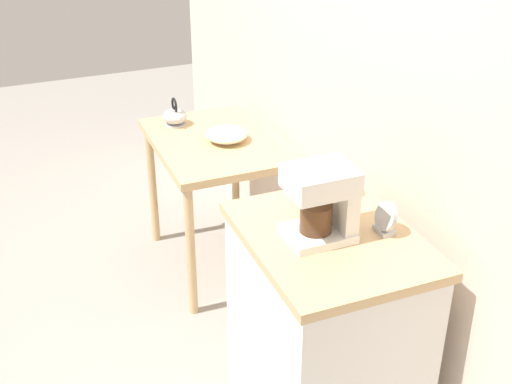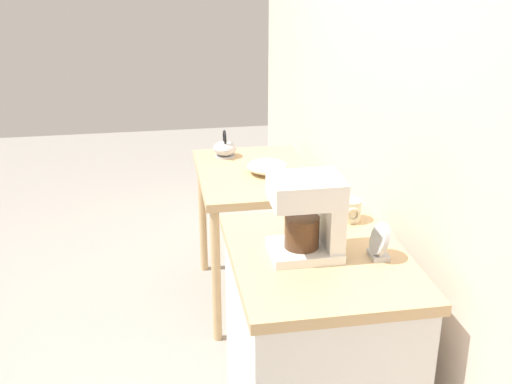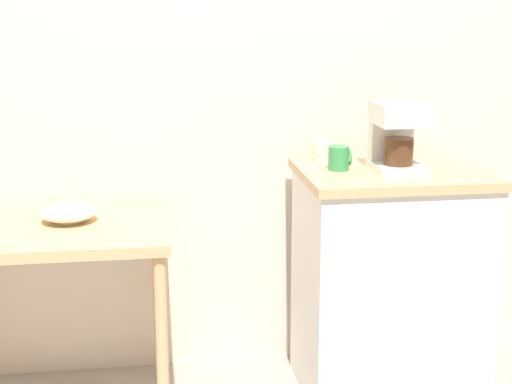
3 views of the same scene
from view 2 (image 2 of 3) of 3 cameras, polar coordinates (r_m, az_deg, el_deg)
The scene contains 10 objects.
ground_plane at distance 3.02m, azimuth 0.39°, elevation -15.67°, with size 8.00×8.00×0.00m, color gray.
back_wall at distance 2.47m, azimuth 12.05°, elevation 11.07°, with size 4.40×0.10×2.80m, color beige.
wooden_table at distance 3.25m, azimuth -0.12°, elevation 0.17°, with size 0.80×0.57×0.74m.
kitchen_counter at distance 2.27m, azimuth 5.33°, elevation -15.89°, with size 0.71×0.56×0.92m.
bowl_stoneware at distance 3.18m, azimuth 1.04°, elevation 2.33°, with size 0.21×0.21×0.07m.
teakettle at distance 3.42m, azimuth -2.84°, elevation 3.98°, with size 0.16×0.13×0.15m.
coffee_maker at distance 1.95m, azimuth 5.13°, elevation -1.94°, with size 0.18×0.22×0.26m.
mug_small_cream at distance 2.25m, azimuth 8.51°, elevation -1.64°, with size 0.09×0.08×0.08m.
mug_tall_green at distance 2.18m, azimuth 4.84°, elevation -2.01°, with size 0.08×0.08×0.09m.
table_clock at distance 2.00m, azimuth 11.12°, elevation -4.51°, with size 0.10×0.05×0.12m.
Camera 2 is at (2.36, -0.42, 1.85)m, focal length 44.07 mm.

